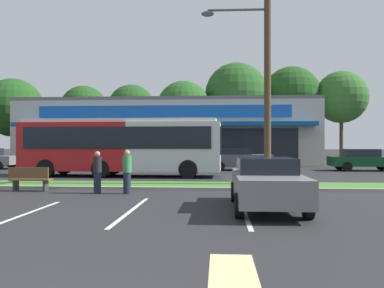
{
  "coord_description": "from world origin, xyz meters",
  "views": [
    {
      "loc": [
        2.4,
        -2.87,
        1.89
      ],
      "look_at": [
        0.97,
        18.1,
        1.85
      ],
      "focal_mm": 36.58,
      "sensor_mm": 36.0,
      "label": 1
    }
  ],
  "objects_px": {
    "utility_pole": "(264,56)",
    "bus_stop_bench": "(30,178)",
    "car_1": "(364,160)",
    "car_5": "(81,158)",
    "car_3": "(239,159)",
    "pedestrian_near_bench": "(127,172)",
    "city_bus": "(122,145)",
    "car_2": "(266,182)",
    "pedestrian_mid": "(97,172)"
  },
  "relations": [
    {
      "from": "utility_pole",
      "to": "pedestrian_mid",
      "type": "distance_m",
      "value": 8.6
    },
    {
      "from": "bus_stop_bench",
      "to": "car_5",
      "type": "relative_size",
      "value": 0.35
    },
    {
      "from": "car_2",
      "to": "car_5",
      "type": "height_order",
      "value": "car_5"
    },
    {
      "from": "bus_stop_bench",
      "to": "car_3",
      "type": "height_order",
      "value": "car_3"
    },
    {
      "from": "car_3",
      "to": "pedestrian_mid",
      "type": "xyz_separation_m",
      "value": [
        -6.01,
        -13.06,
        0.01
      ]
    },
    {
      "from": "bus_stop_bench",
      "to": "car_3",
      "type": "distance_m",
      "value": 15.43
    },
    {
      "from": "car_1",
      "to": "pedestrian_near_bench",
      "type": "relative_size",
      "value": 2.84
    },
    {
      "from": "pedestrian_near_bench",
      "to": "pedestrian_mid",
      "type": "relative_size",
      "value": 1.03
    },
    {
      "from": "city_bus",
      "to": "car_3",
      "type": "xyz_separation_m",
      "value": [
        6.96,
        5.54,
        -0.97
      ]
    },
    {
      "from": "bus_stop_bench",
      "to": "car_2",
      "type": "xyz_separation_m",
      "value": [
        8.77,
        -3.53,
        0.26
      ]
    },
    {
      "from": "utility_pole",
      "to": "car_3",
      "type": "relative_size",
      "value": 2.41
    },
    {
      "from": "pedestrian_near_bench",
      "to": "car_1",
      "type": "bearing_deg",
      "value": 86.72
    },
    {
      "from": "utility_pole",
      "to": "pedestrian_mid",
      "type": "height_order",
      "value": "utility_pole"
    },
    {
      "from": "bus_stop_bench",
      "to": "pedestrian_near_bench",
      "type": "relative_size",
      "value": 0.98
    },
    {
      "from": "car_1",
      "to": "car_2",
      "type": "relative_size",
      "value": 1.02
    },
    {
      "from": "car_3",
      "to": "pedestrian_mid",
      "type": "relative_size",
      "value": 2.8
    },
    {
      "from": "city_bus",
      "to": "bus_stop_bench",
      "type": "distance_m",
      "value": 7.45
    },
    {
      "from": "car_1",
      "to": "pedestrian_near_bench",
      "type": "xyz_separation_m",
      "value": [
        -13.34,
        -13.11,
        0.06
      ]
    },
    {
      "from": "car_1",
      "to": "pedestrian_mid",
      "type": "height_order",
      "value": "pedestrian_mid"
    },
    {
      "from": "car_2",
      "to": "car_3",
      "type": "height_order",
      "value": "car_3"
    },
    {
      "from": "car_2",
      "to": "car_5",
      "type": "xyz_separation_m",
      "value": [
        -11.41,
        16.65,
        0.03
      ]
    },
    {
      "from": "utility_pole",
      "to": "car_1",
      "type": "height_order",
      "value": "utility_pole"
    },
    {
      "from": "car_1",
      "to": "utility_pole",
      "type": "bearing_deg",
      "value": -127.46
    },
    {
      "from": "car_3",
      "to": "car_5",
      "type": "relative_size",
      "value": 0.97
    },
    {
      "from": "car_3",
      "to": "pedestrian_near_bench",
      "type": "relative_size",
      "value": 2.72
    },
    {
      "from": "bus_stop_bench",
      "to": "pedestrian_near_bench",
      "type": "distance_m",
      "value": 4.03
    },
    {
      "from": "utility_pole",
      "to": "car_5",
      "type": "relative_size",
      "value": 2.34
    },
    {
      "from": "pedestrian_mid",
      "to": "pedestrian_near_bench",
      "type": "bearing_deg",
      "value": 80.75
    },
    {
      "from": "car_1",
      "to": "car_5",
      "type": "xyz_separation_m",
      "value": [
        -19.97,
        0.49,
        0.03
      ]
    },
    {
      "from": "bus_stop_bench",
      "to": "car_1",
      "type": "distance_m",
      "value": 21.44
    },
    {
      "from": "bus_stop_bench",
      "to": "car_1",
      "type": "height_order",
      "value": "car_1"
    },
    {
      "from": "pedestrian_near_bench",
      "to": "pedestrian_mid",
      "type": "bearing_deg",
      "value": -140.75
    },
    {
      "from": "car_5",
      "to": "pedestrian_near_bench",
      "type": "bearing_deg",
      "value": -64.0
    },
    {
      "from": "bus_stop_bench",
      "to": "city_bus",
      "type": "bearing_deg",
      "value": -104.88
    },
    {
      "from": "car_1",
      "to": "pedestrian_near_bench",
      "type": "distance_m",
      "value": 18.7
    },
    {
      "from": "utility_pole",
      "to": "city_bus",
      "type": "distance_m",
      "value": 9.75
    },
    {
      "from": "car_3",
      "to": "car_5",
      "type": "xyz_separation_m",
      "value": [
        -11.49,
        0.48,
        0.0
      ]
    },
    {
      "from": "city_bus",
      "to": "pedestrian_near_bench",
      "type": "bearing_deg",
      "value": -72.91
    },
    {
      "from": "city_bus",
      "to": "car_3",
      "type": "relative_size",
      "value": 2.56
    },
    {
      "from": "utility_pole",
      "to": "car_1",
      "type": "bearing_deg",
      "value": 52.54
    },
    {
      "from": "utility_pole",
      "to": "bus_stop_bench",
      "type": "xyz_separation_m",
      "value": [
        -9.38,
        -2.25,
        -5.19
      ]
    },
    {
      "from": "car_3",
      "to": "utility_pole",
      "type": "bearing_deg",
      "value": -87.07
    },
    {
      "from": "bus_stop_bench",
      "to": "car_3",
      "type": "bearing_deg",
      "value": -125.01
    },
    {
      "from": "pedestrian_mid",
      "to": "city_bus",
      "type": "bearing_deg",
      "value": -179.04
    },
    {
      "from": "city_bus",
      "to": "pedestrian_mid",
      "type": "relative_size",
      "value": 7.17
    },
    {
      "from": "car_2",
      "to": "car_1",
      "type": "bearing_deg",
      "value": 152.08
    },
    {
      "from": "car_1",
      "to": "car_5",
      "type": "bearing_deg",
      "value": 178.6
    },
    {
      "from": "bus_stop_bench",
      "to": "utility_pole",
      "type": "bearing_deg",
      "value": -166.5
    },
    {
      "from": "pedestrian_mid",
      "to": "car_1",
      "type": "bearing_deg",
      "value": 125.73
    },
    {
      "from": "bus_stop_bench",
      "to": "car_2",
      "type": "height_order",
      "value": "car_2"
    }
  ]
}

